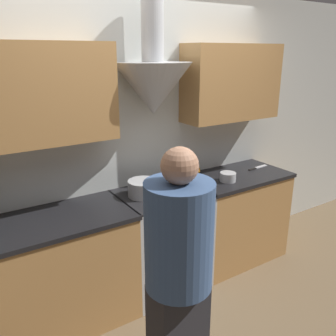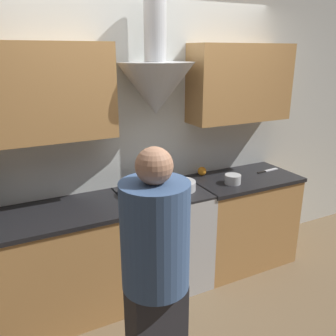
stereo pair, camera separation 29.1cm
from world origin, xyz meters
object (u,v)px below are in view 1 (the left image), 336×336
at_px(stock_pot, 143,188).
at_px(orange_fruit, 196,170).
at_px(stove_range, 162,239).
at_px(mixing_bowl, 179,185).
at_px(saucepan, 228,177).
at_px(person_foreground_left, 178,282).

height_order(stock_pot, orange_fruit, stock_pot).
bearing_deg(stove_range, mixing_bowl, -8.22).
xyz_separation_m(saucepan, person_foreground_left, (-1.25, -1.00, -0.05)).
distance_m(stove_range, orange_fruit, 0.77).
bearing_deg(person_foreground_left, orange_fruit, 49.92).
bearing_deg(mixing_bowl, person_foreground_left, -124.71).
height_order(stock_pot, person_foreground_left, person_foreground_left).
relative_size(stove_range, saucepan, 6.16).
relative_size(stove_range, person_foreground_left, 0.56).
height_order(stove_range, stock_pot, stock_pot).
relative_size(mixing_bowl, saucepan, 1.72).
relative_size(stock_pot, saucepan, 1.74).
height_order(orange_fruit, person_foreground_left, person_foreground_left).
distance_m(saucepan, person_foreground_left, 1.60).
distance_m(mixing_bowl, person_foreground_left, 1.31).
relative_size(mixing_bowl, person_foreground_left, 0.16).
distance_m(orange_fruit, person_foreground_left, 1.73).
bearing_deg(stock_pot, mixing_bowl, -7.23).
bearing_deg(saucepan, stove_range, 171.53).
bearing_deg(mixing_bowl, stove_range, 171.78).
xyz_separation_m(mixing_bowl, person_foreground_left, (-0.75, -1.08, -0.05)).
relative_size(orange_fruit, saucepan, 0.57).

